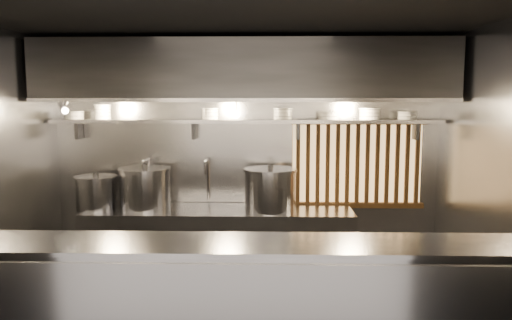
{
  "coord_description": "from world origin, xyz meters",
  "views": [
    {
      "loc": [
        0.25,
        -4.36,
        2.13
      ],
      "look_at": [
        0.14,
        0.55,
        1.53
      ],
      "focal_mm": 35.0,
      "sensor_mm": 36.0,
      "label": 1
    }
  ],
  "objects_px": {
    "stock_pot_left": "(96,192)",
    "heat_lamp": "(63,105)",
    "stock_pot_mid": "(145,188)",
    "stock_pot_right": "(270,189)",
    "pendant_bulb": "(236,114)"
  },
  "relations": [
    {
      "from": "stock_pot_mid",
      "to": "stock_pot_right",
      "type": "height_order",
      "value": "stock_pot_right"
    },
    {
      "from": "heat_lamp",
      "to": "pendant_bulb",
      "type": "xyz_separation_m",
      "value": [
        1.8,
        0.35,
        -0.11
      ]
    },
    {
      "from": "pendant_bulb",
      "to": "stock_pot_right",
      "type": "height_order",
      "value": "pendant_bulb"
    },
    {
      "from": "stock_pot_right",
      "to": "stock_pot_left",
      "type": "bearing_deg",
      "value": 179.42
    },
    {
      "from": "stock_pot_mid",
      "to": "stock_pot_right",
      "type": "xyz_separation_m",
      "value": [
        1.42,
        -0.07,
        0.0
      ]
    },
    {
      "from": "stock_pot_mid",
      "to": "stock_pot_left",
      "type": "bearing_deg",
      "value": -175.05
    },
    {
      "from": "stock_pot_left",
      "to": "stock_pot_right",
      "type": "distance_m",
      "value": 1.96
    },
    {
      "from": "pendant_bulb",
      "to": "stock_pot_right",
      "type": "bearing_deg",
      "value": -15.5
    },
    {
      "from": "pendant_bulb",
      "to": "stock_pot_left",
      "type": "height_order",
      "value": "pendant_bulb"
    },
    {
      "from": "heat_lamp",
      "to": "stock_pot_mid",
      "type": "relative_size",
      "value": 0.46
    },
    {
      "from": "heat_lamp",
      "to": "stock_pot_mid",
      "type": "xyz_separation_m",
      "value": [
        0.77,
        0.31,
        -0.93
      ]
    },
    {
      "from": "stock_pot_left",
      "to": "stock_pot_right",
      "type": "xyz_separation_m",
      "value": [
        1.96,
        -0.02,
        0.05
      ]
    },
    {
      "from": "stock_pot_left",
      "to": "heat_lamp",
      "type": "bearing_deg",
      "value": -130.52
    },
    {
      "from": "heat_lamp",
      "to": "stock_pot_right",
      "type": "bearing_deg",
      "value": 6.37
    },
    {
      "from": "pendant_bulb",
      "to": "stock_pot_left",
      "type": "relative_size",
      "value": 0.3
    }
  ]
}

